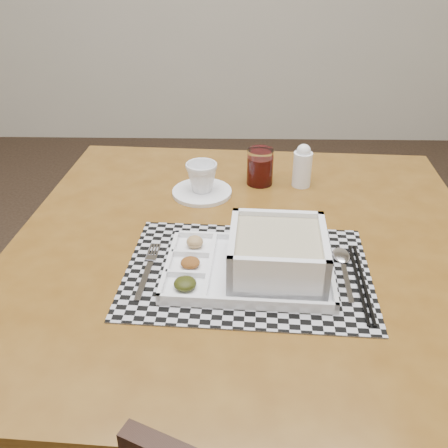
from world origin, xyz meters
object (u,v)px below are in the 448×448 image
(serving_tray, at_px, (268,258))
(juice_glass, at_px, (260,168))
(cup, at_px, (202,177))
(dining_table, at_px, (246,271))
(creamer_bottle, at_px, (302,166))

(serving_tray, xyz_separation_m, juice_glass, (0.00, 0.40, 0.01))
(juice_glass, bearing_deg, cup, -156.36)
(dining_table, relative_size, cup, 13.57)
(dining_table, bearing_deg, creamer_bottle, 62.08)
(dining_table, bearing_deg, cup, 116.74)
(dining_table, height_order, cup, cup)
(dining_table, relative_size, juice_glass, 11.38)
(cup, bearing_deg, dining_table, -53.25)
(cup, bearing_deg, juice_glass, 33.65)
(cup, bearing_deg, serving_tray, -56.40)
(serving_tray, relative_size, cup, 4.21)
(cup, height_order, creamer_bottle, creamer_bottle)
(serving_tray, distance_m, cup, 0.37)
(juice_glass, distance_m, creamer_bottle, 0.11)
(serving_tray, relative_size, creamer_bottle, 2.92)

